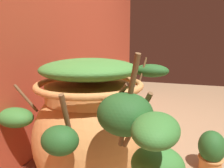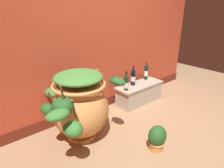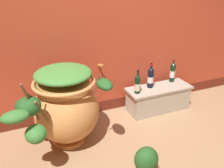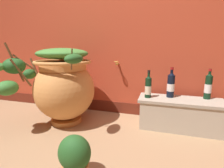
# 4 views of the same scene
# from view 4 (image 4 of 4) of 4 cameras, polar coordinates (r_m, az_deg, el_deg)

# --- Properties ---
(ground_plane) EXTENTS (7.00, 7.00, 0.00)m
(ground_plane) POSITION_cam_4_polar(r_m,az_deg,el_deg) (1.37, -8.21, -26.58)
(ground_plane) COLOR #9E7A56
(back_wall) EXTENTS (4.40, 0.33, 2.60)m
(back_wall) POSITION_cam_4_polar(r_m,az_deg,el_deg) (2.26, 4.55, 23.21)
(back_wall) COLOR #B74228
(back_wall) RESTS_ON ground_plane
(terracotta_urn) EXTENTS (0.95, 1.04, 0.92)m
(terracotta_urn) POSITION_cam_4_polar(r_m,az_deg,el_deg) (1.96, -16.72, -0.04)
(terracotta_urn) COLOR #D68E4C
(terracotta_urn) RESTS_ON ground_plane
(stone_ledge) EXTENTS (0.88, 0.33, 0.33)m
(stone_ledge) POSITION_cam_4_polar(r_m,az_deg,el_deg) (1.95, 22.41, -9.16)
(stone_ledge) COLOR #B2A893
(stone_ledge) RESTS_ON ground_plane
(wine_bottle_left) EXTENTS (0.08, 0.08, 0.33)m
(wine_bottle_left) POSITION_cam_4_polar(r_m,az_deg,el_deg) (1.91, 19.72, -0.16)
(wine_bottle_left) COLOR black
(wine_bottle_left) RESTS_ON stone_ledge
(wine_bottle_middle) EXTENTS (0.07, 0.07, 0.30)m
(wine_bottle_middle) POSITION_cam_4_polar(r_m,az_deg,el_deg) (1.83, 12.42, -0.90)
(wine_bottle_middle) COLOR black
(wine_bottle_middle) RESTS_ON stone_ledge
(wine_bottle_right) EXTENTS (0.07, 0.07, 0.32)m
(wine_bottle_right) POSITION_cam_4_polar(r_m,az_deg,el_deg) (2.01, 30.37, -0.55)
(wine_bottle_right) COLOR black
(wine_bottle_right) RESTS_ON stone_ledge
(potted_shrub) EXTENTS (0.22, 0.19, 0.30)m
(potted_shrub) POSITION_cam_4_polar(r_m,az_deg,el_deg) (1.22, -12.78, -23.35)
(potted_shrub) COLOR #D68E4C
(potted_shrub) RESTS_ON ground_plane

